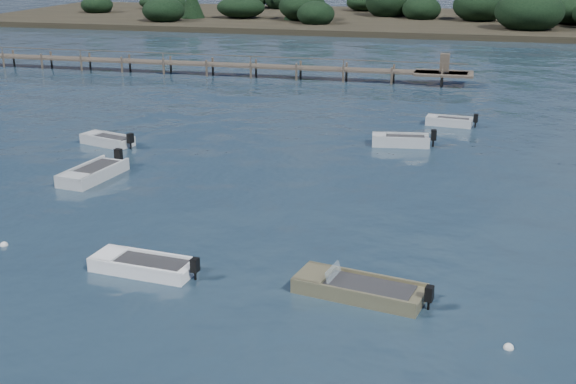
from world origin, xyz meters
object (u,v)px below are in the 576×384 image
(dinghy_mid_white_a, at_px, (359,291))
(dinghy_extra_a, at_px, (93,175))
(tender_far_white, at_px, (401,142))
(tender_far_grey, at_px, (108,142))
(jetty, at_px, (167,63))
(dinghy_mid_grey, at_px, (143,268))
(tender_far_grey_b, at_px, (449,123))

(dinghy_mid_white_a, xyz_separation_m, dinghy_extra_a, (-15.40, 9.83, 0.03))
(dinghy_extra_a, bearing_deg, dinghy_mid_white_a, -32.54)
(tender_far_white, bearing_deg, dinghy_extra_a, -144.96)
(dinghy_mid_white_a, relative_size, tender_far_white, 1.26)
(tender_far_grey, distance_m, jetty, 26.04)
(tender_far_grey, bearing_deg, dinghy_extra_a, -68.77)
(tender_far_grey, height_order, jetty, jetty)
(dinghy_mid_grey, height_order, tender_far_grey_b, tender_far_grey_b)
(dinghy_mid_white_a, height_order, dinghy_extra_a, dinghy_extra_a)
(tender_far_grey, xyz_separation_m, jetty, (-6.75, 25.14, 0.82))
(tender_far_white, bearing_deg, dinghy_mid_grey, -110.45)
(dinghy_extra_a, relative_size, tender_far_grey_b, 1.34)
(dinghy_mid_grey, distance_m, tender_far_grey, 18.90)
(tender_far_white, distance_m, tender_far_grey, 17.83)
(dinghy_mid_grey, bearing_deg, jetty, 111.82)
(tender_far_grey, relative_size, jetty, 0.06)
(dinghy_mid_white_a, relative_size, dinghy_mid_grey, 1.15)
(tender_far_grey_b, bearing_deg, dinghy_mid_white_a, -94.70)
(dinghy_mid_grey, xyz_separation_m, jetty, (-16.54, 41.30, 0.84))
(dinghy_extra_a, relative_size, dinghy_mid_grey, 1.08)
(dinghy_extra_a, relative_size, tender_far_grey, 1.22)
(dinghy_mid_grey, bearing_deg, tender_far_white, 69.55)
(dinghy_extra_a, bearing_deg, tender_far_grey_b, 43.05)
(dinghy_extra_a, distance_m, tender_far_white, 18.18)
(tender_far_grey, bearing_deg, dinghy_mid_grey, -58.80)
(dinghy_mid_grey, relative_size, tender_far_grey_b, 1.25)
(dinghy_extra_a, relative_size, jetty, 0.07)
(jetty, bearing_deg, dinghy_mid_grey, -68.18)
(dinghy_mid_white_a, height_order, jetty, jetty)
(dinghy_mid_white_a, bearing_deg, tender_far_white, 91.46)
(dinghy_mid_grey, xyz_separation_m, tender_far_grey_b, (10.23, 26.24, 0.02))
(dinghy_mid_white_a, bearing_deg, dinghy_mid_grey, -179.96)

